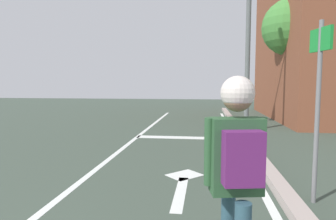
{
  "coord_description": "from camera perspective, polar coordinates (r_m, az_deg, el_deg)",
  "views": [
    {
      "loc": [
        2.29,
        0.15,
        1.62
      ],
      "look_at": [
        1.55,
        5.9,
        1.09
      ],
      "focal_mm": 31.21,
      "sensor_mm": 36.0,
      "label": 1
    }
  ],
  "objects": [
    {
      "name": "lane_line_center",
      "position": [
        6.4,
        -11.6,
        -9.5
      ],
      "size": [
        0.12,
        20.0,
        0.01
      ],
      "primitive_type": "cube",
      "color": "silver",
      "rests_on": "ground"
    },
    {
      "name": "lane_line_curbside",
      "position": [
        6.13,
        15.45,
        -10.23
      ],
      "size": [
        0.12,
        20.0,
        0.01
      ],
      "primitive_type": "cube",
      "color": "silver",
      "rests_on": "ground"
    },
    {
      "name": "stop_bar",
      "position": [
        8.75,
        3.88,
        -5.41
      ],
      "size": [
        3.05,
        0.4,
        0.01
      ],
      "primitive_type": "cube",
      "color": "silver",
      "rests_on": "ground"
    },
    {
      "name": "lane_arrow_stem",
      "position": [
        4.49,
        2.43,
        -15.84
      ],
      "size": [
        0.16,
        1.4,
        0.01
      ],
      "primitive_type": "cube",
      "color": "silver",
      "rests_on": "ground"
    },
    {
      "name": "lane_arrow_head",
      "position": [
        5.29,
        3.23,
        -12.54
      ],
      "size": [
        0.71,
        0.71,
        0.01
      ],
      "primitive_type": "cube",
      "rotation": [
        0.0,
        0.0,
        0.79
      ],
      "color": "silver",
      "rests_on": "ground"
    },
    {
      "name": "curb_strip",
      "position": [
        6.15,
        17.8,
        -9.59
      ],
      "size": [
        0.24,
        24.0,
        0.14
      ],
      "primitive_type": "cube",
      "color": "#A4958E",
      "rests_on": "ground"
    },
    {
      "name": "skater",
      "position": [
        2.12,
        13.31,
        -9.7
      ],
      "size": [
        0.44,
        0.6,
        1.59
      ],
      "color": "#2D4E5D",
      "rests_on": "skateboard"
    },
    {
      "name": "traffic_signal_mast",
      "position": [
        10.35,
        8.14,
        18.1
      ],
      "size": [
        4.91,
        0.34,
        5.51
      ],
      "color": "#5B605F",
      "rests_on": "ground"
    },
    {
      "name": "street_sign_post",
      "position": [
        4.33,
        27.35,
        4.16
      ],
      "size": [
        0.13,
        0.44,
        2.43
      ],
      "color": "slate",
      "rests_on": "ground"
    },
    {
      "name": "roadside_tree",
      "position": [
        12.98,
        22.87,
        14.59
      ],
      "size": [
        2.26,
        2.26,
        4.97
      ],
      "color": "brown",
      "rests_on": "ground"
    }
  ]
}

